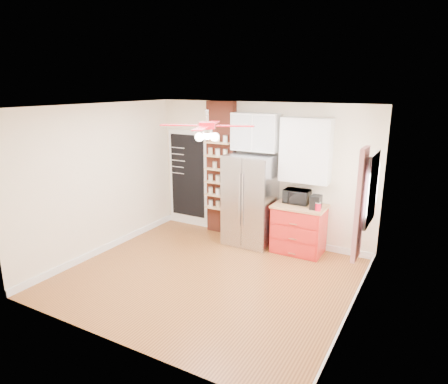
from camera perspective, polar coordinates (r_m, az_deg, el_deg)
The scene contains 21 objects.
floor at distance 6.60m, azimuth -2.21°, elevation -12.02°, with size 4.50×4.50×0.00m, color #9A5C27.
ceiling at distance 5.88m, azimuth -2.48°, elevation 12.09°, with size 4.50×4.50×0.00m, color white.
wall_back at distance 7.83m, azimuth 5.33°, elevation 2.81°, with size 4.50×0.02×2.70m, color beige.
wall_front at distance 4.61m, azimuth -15.49°, elevation -6.55°, with size 4.50×0.02×2.70m, color beige.
wall_left at distance 7.50m, azimuth -17.18°, elevation 1.64°, with size 0.02×4.00×2.70m, color beige.
wall_right at distance 5.34m, azimuth 18.80°, elevation -3.83°, with size 0.02×4.00×2.70m, color beige.
chalkboard at distance 8.66m, azimuth -5.15°, elevation 2.31°, with size 0.95×0.05×1.95m.
brick_pillar at distance 8.13m, azimuth -0.39°, elevation 3.34°, with size 0.60×0.16×2.70m, color maroon.
fridge at distance 7.64m, azimuth 3.77°, elevation -1.15°, with size 0.90×0.70×1.75m, color #B3B4B8.
upper_glass_cabinet at distance 7.56m, azimuth 4.58°, elevation 8.54°, with size 0.90×0.35×0.70m, color white.
red_cabinet at distance 7.48m, azimuth 10.63°, elevation -5.16°, with size 0.94×0.64×0.90m.
upper_shelf_unit at distance 7.28m, azimuth 11.61°, elevation 5.83°, with size 0.90×0.30×1.15m, color white.
window at distance 6.14m, azimuth 20.37°, elevation 0.41°, with size 0.04×0.75×1.05m, color white.
curtain at distance 5.65m, azimuth 18.86°, elevation -1.74°, with size 0.06×0.40×1.55m, color #AA1628.
ceiling_fan at distance 5.91m, azimuth -2.45°, elevation 9.41°, with size 1.40×1.40×0.44m.
toaster_oven at distance 7.42m, azimuth 10.36°, elevation -0.62°, with size 0.46×0.31×0.26m, color black.
coffee_maker at distance 7.14m, azimuth 13.00°, elevation -1.44°, with size 0.17×0.21×0.25m, color black.
canister_left at distance 7.07m, azimuth 13.27°, elevation -2.08°, with size 0.11×0.11×0.14m, color red.
canister_right at distance 7.20m, azimuth 13.19°, elevation -1.69°, with size 0.10×0.10×0.16m, color #AF2709.
pantry_jar_oats at distance 8.05m, azimuth -1.31°, elevation 3.84°, with size 0.09×0.09×0.13m, color #C0AE93.
pantry_jar_beans at distance 7.93m, azimuth 0.10°, elevation 3.73°, with size 0.08×0.08×0.15m, color #9B684F.
Camera 1 is at (3.08, -5.01, 3.01)m, focal length 32.00 mm.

